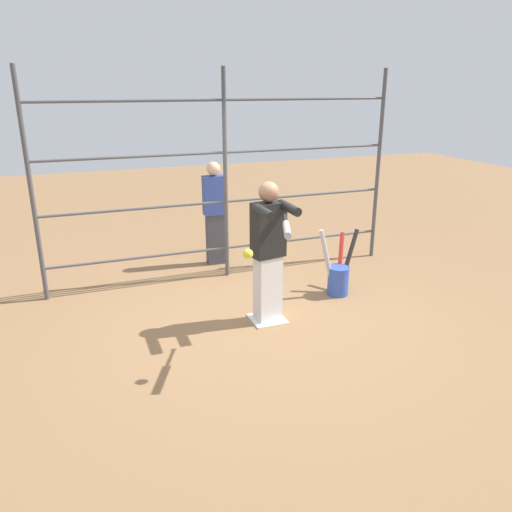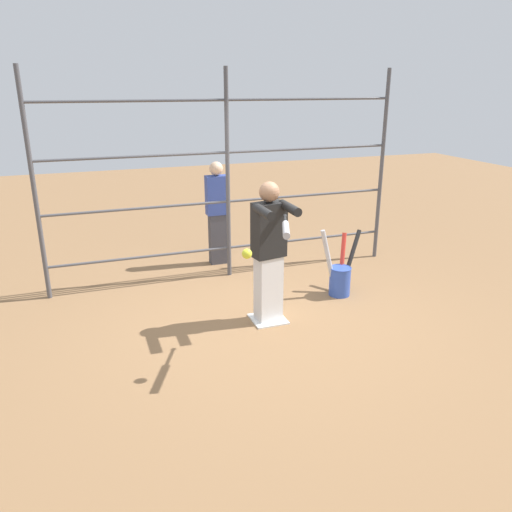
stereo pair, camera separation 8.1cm
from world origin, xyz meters
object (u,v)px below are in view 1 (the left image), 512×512
(batter, at_px, (269,249))
(bat_bucket, at_px, (338,276))
(softball_in_flight, at_px, (248,254))
(bystander_behind_fence, at_px, (215,212))
(baseball_bat_swinging, at_px, (287,228))

(batter, height_order, bat_bucket, batter)
(softball_in_flight, height_order, bystander_behind_fence, bystander_behind_fence)
(softball_in_flight, bearing_deg, bat_bucket, -142.93)
(batter, distance_m, bat_bucket, 1.42)
(softball_in_flight, distance_m, bystander_behind_fence, 3.16)
(batter, bearing_deg, baseball_bat_swinging, 78.33)
(baseball_bat_swinging, bearing_deg, bystander_behind_fence, -93.18)
(softball_in_flight, xyz_separation_m, bat_bucket, (-1.76, -1.33, -0.95))
(baseball_bat_swinging, distance_m, bat_bucket, 2.22)
(softball_in_flight, relative_size, bat_bucket, 0.10)
(baseball_bat_swinging, bearing_deg, softball_in_flight, 2.80)
(bystander_behind_fence, bearing_deg, bat_bucket, 124.44)
(batter, height_order, bystander_behind_fence, batter)
(softball_in_flight, height_order, bat_bucket, softball_in_flight)
(batter, bearing_deg, bystander_behind_fence, -89.66)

